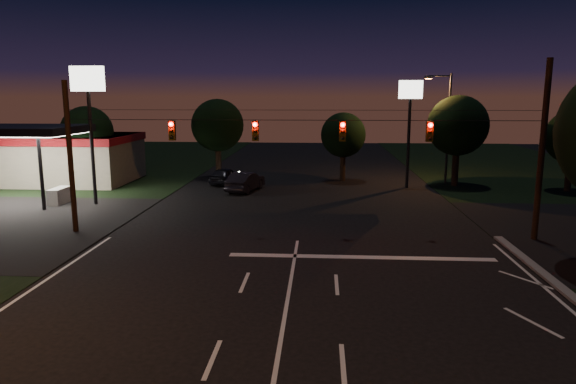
{
  "coord_description": "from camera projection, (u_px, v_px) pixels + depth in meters",
  "views": [
    {
      "loc": [
        1.14,
        -10.95,
        7.16
      ],
      "look_at": [
        -0.31,
        11.34,
        3.0
      ],
      "focal_mm": 32.0,
      "sensor_mm": 36.0,
      "label": 1
    }
  ],
  "objects": [
    {
      "name": "stop_bar",
      "position": [
        361.0,
        257.0,
        23.22
      ],
      "size": [
        12.0,
        0.5,
        0.01
      ],
      "primitive_type": "cube",
      "color": "silver",
      "rests_on": "ground"
    },
    {
      "name": "utility_pole_right",
      "position": [
        534.0,
        240.0,
        26.08
      ],
      "size": [
        0.3,
        0.3,
        9.0
      ],
      "primitive_type": "cylinder",
      "color": "black",
      "rests_on": "ground"
    },
    {
      "name": "utility_pole_left",
      "position": [
        76.0,
        232.0,
        27.61
      ],
      "size": [
        0.28,
        0.28,
        8.0
      ],
      "primitive_type": "cylinder",
      "color": "black",
      "rests_on": "ground"
    },
    {
      "name": "signal_span",
      "position": [
        299.0,
        130.0,
        25.8
      ],
      "size": [
        24.0,
        0.4,
        1.56
      ],
      "color": "black",
      "rests_on": "ground"
    },
    {
      "name": "gas_station",
      "position": [
        46.0,
        155.0,
        42.9
      ],
      "size": [
        14.2,
        16.1,
        5.25
      ],
      "color": "gray",
      "rests_on": "ground"
    },
    {
      "name": "pole_sign_left_near",
      "position": [
        89.0,
        99.0,
        33.33
      ],
      "size": [
        2.2,
        0.3,
        9.1
      ],
      "color": "black",
      "rests_on": "ground"
    },
    {
      "name": "pole_sign_right",
      "position": [
        410.0,
        109.0,
        39.91
      ],
      "size": [
        1.8,
        0.3,
        8.4
      ],
      "color": "black",
      "rests_on": "ground"
    },
    {
      "name": "street_light_right_far",
      "position": [
        445.0,
        121.0,
        41.85
      ],
      "size": [
        2.2,
        0.35,
        9.0
      ],
      "color": "black",
      "rests_on": "ground"
    },
    {
      "name": "tree_far_a",
      "position": [
        88.0,
        133.0,
        42.04
      ],
      "size": [
        4.2,
        4.2,
        6.42
      ],
      "color": "black",
      "rests_on": "ground"
    },
    {
      "name": "tree_far_b",
      "position": [
        218.0,
        126.0,
        45.27
      ],
      "size": [
        4.6,
        4.6,
        6.98
      ],
      "color": "black",
      "rests_on": "ground"
    },
    {
      "name": "tree_far_c",
      "position": [
        343.0,
        135.0,
        43.7
      ],
      "size": [
        3.8,
        3.8,
        5.86
      ],
      "color": "black",
      "rests_on": "ground"
    },
    {
      "name": "tree_far_d",
      "position": [
        458.0,
        126.0,
        41.02
      ],
      "size": [
        4.8,
        4.8,
        7.3
      ],
      "color": "black",
      "rests_on": "ground"
    },
    {
      "name": "tree_far_e",
      "position": [
        572.0,
        138.0,
        38.66
      ],
      "size": [
        4.0,
        4.0,
        6.18
      ],
      "color": "black",
      "rests_on": "ground"
    },
    {
      "name": "car_oncoming_a",
      "position": [
        225.0,
        176.0,
        42.64
      ],
      "size": [
        2.23,
        4.26,
        1.38
      ],
      "primitive_type": "imported",
      "rotation": [
        0.0,
        0.0,
        2.99
      ],
      "color": "black",
      "rests_on": "ground"
    },
    {
      "name": "car_oncoming_b",
      "position": [
        246.0,
        182.0,
        39.39
      ],
      "size": [
        2.62,
        4.73,
        1.48
      ],
      "primitive_type": "imported",
      "rotation": [
        0.0,
        0.0,
        2.89
      ],
      "color": "black",
      "rests_on": "ground"
    }
  ]
}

